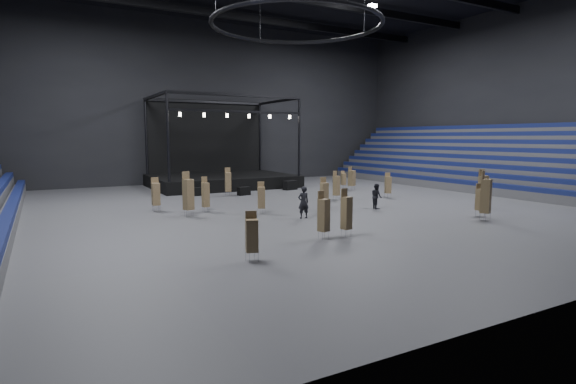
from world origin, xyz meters
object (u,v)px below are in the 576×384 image
crew_member (377,196)px  stage (219,172)px  flight_case_mid (244,191)px  chair_stack_8 (343,179)px  chair_stack_3 (346,212)px  chair_stack_11 (252,235)px  flight_case_right (290,185)px  chair_stack_15 (324,214)px  man_center (303,202)px  chair_stack_0 (352,178)px  chair_stack_6 (388,184)px  chair_stack_10 (486,195)px  chair_stack_4 (481,199)px  flight_case_left (199,192)px  chair_stack_9 (206,194)px  chair_stack_13 (228,181)px  chair_stack_5 (188,194)px  chair_stack_14 (336,185)px  chair_stack_7 (483,188)px  chair_stack_12 (324,193)px  chair_stack_2 (261,197)px

crew_member → stage: bearing=28.9°
flight_case_mid → chair_stack_8: (10.87, 0.10, 0.59)m
chair_stack_3 → chair_stack_11: 6.58m
flight_case_right → chair_stack_3: (-7.55, -19.50, 0.81)m
chair_stack_15 → man_center: bearing=50.4°
chair_stack_11 → man_center: bearing=64.3°
stage → chair_stack_0: size_ratio=6.11×
stage → chair_stack_6: stage is taller
chair_stack_0 → crew_member: 11.27m
chair_stack_10 → chair_stack_4: bearing=25.5°
flight_case_left → flight_case_mid: 3.90m
chair_stack_15 → crew_member: (8.65, 6.23, -0.35)m
stage → chair_stack_4: size_ratio=6.52×
chair_stack_9 → man_center: 7.04m
flight_case_right → chair_stack_13: size_ratio=0.54×
chair_stack_6 → chair_stack_9: bearing=-158.0°
flight_case_left → chair_stack_8: (14.41, -1.53, 0.60)m
flight_case_left → chair_stack_3: bearing=-85.3°
flight_case_left → chair_stack_8: 14.50m
chair_stack_4 → chair_stack_8: bearing=87.5°
stage → chair_stack_5: size_ratio=4.80×
chair_stack_14 → man_center: size_ratio=1.16×
chair_stack_0 → man_center: (-11.83, -10.73, -0.21)m
chair_stack_4 → chair_stack_6: (0.94, 9.91, -0.02)m
chair_stack_7 → chair_stack_13: 20.47m
flight_case_mid → chair_stack_5: size_ratio=0.38×
chair_stack_3 → chair_stack_12: chair_stack_3 is taller
chair_stack_11 → chair_stack_12: 13.59m
chair_stack_9 → chair_stack_10: chair_stack_10 is taller
chair_stack_3 → crew_member: 9.60m
flight_case_right → chair_stack_4: chair_stack_4 is taller
chair_stack_6 → flight_case_mid: bearing=166.7°
chair_stack_0 → chair_stack_6: chair_stack_0 is taller
flight_case_right → chair_stack_4: (3.48, -18.99, 0.70)m
flight_case_mid → chair_stack_2: chair_stack_2 is taller
chair_stack_4 → chair_stack_9: chair_stack_9 is taller
chair_stack_6 → chair_stack_11: size_ratio=1.02×
chair_stack_2 → chair_stack_8: (13.74, 9.73, -0.19)m
chair_stack_13 → crew_member: chair_stack_13 is taller
chair_stack_5 → chair_stack_10: (15.68, -10.08, 0.07)m
chair_stack_7 → chair_stack_10: bearing=-133.1°
chair_stack_8 → chair_stack_14: size_ratio=0.75×
flight_case_mid → chair_stack_12: 10.62m
chair_stack_2 → chair_stack_4: size_ratio=1.01×
flight_case_mid → chair_stack_6: 12.53m
stage → chair_stack_3: bearing=-96.0°
chair_stack_13 → flight_case_left: bearing=156.9°
flight_case_left → chair_stack_15: bearing=-89.4°
flight_case_mid → chair_stack_3: 18.00m
chair_stack_5 → chair_stack_7: size_ratio=1.05×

